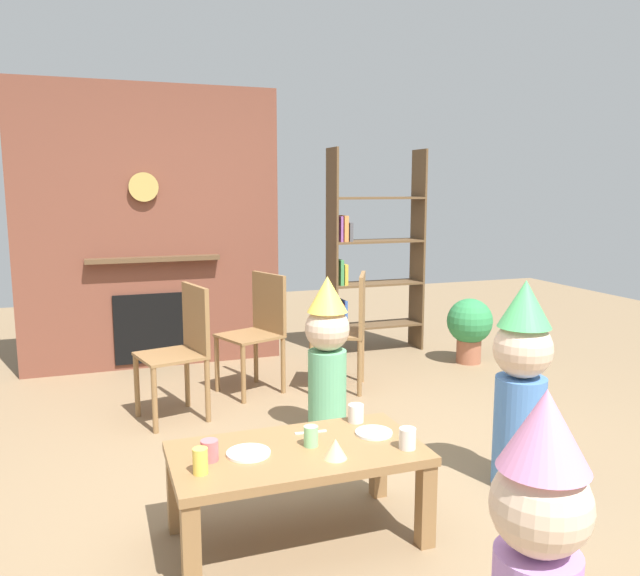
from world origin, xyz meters
name	(u,v)px	position (x,y,z in m)	size (l,w,h in m)	color
ground_plane	(319,480)	(0.00, 0.00, 0.00)	(12.00, 12.00, 0.00)	#846B4C
brick_fireplace_feature	(151,229)	(-0.60, 2.60, 1.19)	(2.20, 0.28, 2.40)	brown
bookshelf	(369,259)	(1.35, 2.40, 0.89)	(0.90, 0.28, 1.90)	brown
coffee_table	(298,464)	(-0.28, -0.50, 0.35)	(1.10, 0.58, 0.42)	olive
paper_cup_near_left	(356,413)	(0.09, -0.28, 0.46)	(0.08, 0.08, 0.09)	silver
paper_cup_near_right	(407,438)	(0.18, -0.65, 0.46)	(0.07, 0.07, 0.09)	silver
paper_cup_center	(210,450)	(-0.66, -0.49, 0.46)	(0.07, 0.07, 0.09)	#E5666B
paper_cup_far_left	(311,436)	(-0.21, -0.49, 0.46)	(0.06, 0.06, 0.09)	#8CD18C
paper_cup_far_right	(200,461)	(-0.71, -0.60, 0.47)	(0.06, 0.06, 0.11)	#F2CC4C
paper_plate_front	(248,453)	(-0.49, -0.48, 0.42)	(0.19, 0.19, 0.01)	white
paper_plate_rear	(374,433)	(0.11, -0.45, 0.42)	(0.17, 0.17, 0.01)	white
birthday_cake_slice	(335,449)	(-0.15, -0.64, 0.46)	(0.10, 0.10, 0.09)	#EAC68C
table_fork	(311,432)	(-0.16, -0.34, 0.42)	(0.15, 0.02, 0.01)	silver
child_with_cone_hat	(538,555)	(0.05, -1.68, 0.54)	(0.28, 0.28, 1.02)	#B27FCC
child_in_pink	(521,379)	(0.97, -0.39, 0.58)	(0.30, 0.30, 1.09)	#4C7FC6
child_by_the_chairs	(327,352)	(0.27, 0.60, 0.53)	(0.28, 0.28, 1.01)	#66B27F
dining_chair_left	(183,343)	(-0.54, 1.21, 0.51)	(0.48, 0.48, 0.90)	olive
dining_chair_middle	(259,325)	(0.09, 1.60, 0.51)	(0.52, 0.52, 0.90)	olive
dining_chair_right	(350,324)	(0.75, 1.40, 0.51)	(0.54, 0.54, 0.90)	olive
potted_plant_tall	(470,325)	(2.03, 1.73, 0.34)	(0.40, 0.40, 0.58)	#9E5B42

